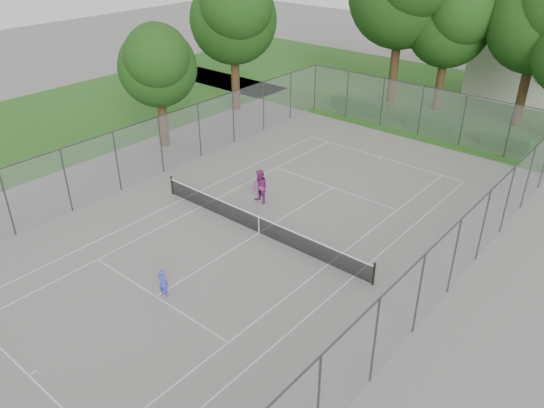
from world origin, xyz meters
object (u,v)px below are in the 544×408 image
Objects in this scene: girl_player at (163,283)px; woman_player at (260,187)px; tennis_net at (259,224)px; house at (531,48)px.

girl_player is 0.66× the size of woman_player.
house is at bearing 85.20° from tennis_net.
woman_player reaches higher than tennis_net.
woman_player is at bearing -85.98° from girl_player.
tennis_net is 31.30m from house.
girl_player is (-2.41, -37.09, -3.40)m from house.
tennis_net is at bearing -98.44° from girl_player.
house is at bearing 91.18° from woman_player.
girl_player is at bearing -65.45° from woman_player.
house is 7.97× the size of girl_player.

